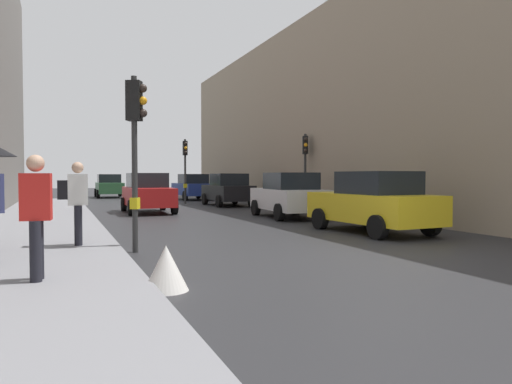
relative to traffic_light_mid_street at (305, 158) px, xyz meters
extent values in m
plane|color=#28282B|center=(-4.56, -11.81, -2.48)|extent=(120.00, 120.00, 0.00)
cube|color=gray|center=(-11.12, -5.81, -2.40)|extent=(3.38, 40.00, 0.16)
cube|color=gray|center=(6.31, 1.38, 2.17)|extent=(12.00, 34.85, 9.29)
cylinder|color=#2D2D2D|center=(0.01, 0.02, -0.68)|extent=(0.12, 0.12, 3.59)
cube|color=black|center=(0.01, 0.02, 0.59)|extent=(0.33, 0.37, 0.84)
cube|color=yellow|center=(0.01, 0.02, -1.43)|extent=(0.24, 0.22, 0.24)
sphere|color=#2D231E|center=(-0.06, -0.15, 0.85)|extent=(0.18, 0.18, 0.18)
sphere|color=orange|center=(-0.06, -0.15, 0.59)|extent=(0.18, 0.18, 0.18)
sphere|color=#2D231E|center=(-0.06, -0.15, 0.33)|extent=(0.18, 0.18, 0.18)
cylinder|color=#2D2D2D|center=(-3.76, 7.88, -0.58)|extent=(0.12, 0.12, 3.79)
cube|color=black|center=(-3.76, 7.88, 0.79)|extent=(0.25, 0.31, 0.84)
cube|color=yellow|center=(-3.76, 7.88, -1.43)|extent=(0.21, 0.17, 0.24)
sphere|color=#2D231E|center=(-3.77, 7.69, 1.05)|extent=(0.18, 0.18, 0.18)
sphere|color=orange|center=(-3.77, 7.69, 0.79)|extent=(0.18, 0.18, 0.18)
sphere|color=#2D231E|center=(-3.77, 7.69, 0.53)|extent=(0.18, 0.18, 0.18)
cylinder|color=#2D2D2D|center=(-9.13, -9.45, -0.61)|extent=(0.12, 0.12, 3.74)
cube|color=black|center=(-9.13, -9.45, 0.74)|extent=(0.38, 0.35, 0.84)
cube|color=yellow|center=(-9.13, -9.45, -1.43)|extent=(0.23, 0.25, 0.24)
sphere|color=#2D231E|center=(-8.96, -9.53, 1.00)|extent=(0.18, 0.18, 0.18)
sphere|color=orange|center=(-8.96, -9.53, 0.74)|extent=(0.18, 0.18, 0.18)
sphere|color=#2D231E|center=(-8.96, -9.53, 0.48)|extent=(0.18, 0.18, 0.18)
cube|color=silver|center=(-2.30, -2.91, -1.76)|extent=(2.09, 4.31, 0.80)
cube|color=black|center=(-2.32, -3.16, -1.04)|extent=(1.73, 2.11, 0.64)
cylinder|color=black|center=(-3.11, -1.50, -2.16)|extent=(0.26, 0.65, 0.64)
cylinder|color=black|center=(-1.31, -1.62, -2.16)|extent=(0.26, 0.65, 0.64)
cylinder|color=black|center=(-3.29, -4.19, -2.16)|extent=(0.26, 0.65, 0.64)
cylinder|color=black|center=(-1.50, -4.32, -2.16)|extent=(0.26, 0.65, 0.64)
cube|color=#2D6038|center=(-7.12, 18.05, -1.76)|extent=(1.84, 4.22, 0.80)
cube|color=black|center=(-7.12, 18.30, -1.04)|extent=(1.62, 2.01, 0.64)
cylinder|color=black|center=(-6.23, 16.70, -2.16)|extent=(0.23, 0.64, 0.64)
cylinder|color=black|center=(-8.03, 16.71, -2.16)|extent=(0.23, 0.64, 0.64)
cylinder|color=black|center=(-6.21, 19.40, -2.16)|extent=(0.23, 0.64, 0.64)
cylinder|color=black|center=(-8.01, 19.41, -2.16)|extent=(0.23, 0.64, 0.64)
cube|color=red|center=(-6.99, 1.66, -1.76)|extent=(1.86, 4.22, 0.80)
cube|color=black|center=(-6.98, 1.91, -1.04)|extent=(1.63, 2.02, 0.64)
cylinder|color=black|center=(-6.11, 0.30, -2.16)|extent=(0.23, 0.64, 0.64)
cylinder|color=black|center=(-7.91, 0.33, -2.16)|extent=(0.23, 0.64, 0.64)
cylinder|color=black|center=(-6.07, 3.00, -2.16)|extent=(0.23, 0.64, 0.64)
cylinder|color=black|center=(-7.87, 3.02, -2.16)|extent=(0.23, 0.64, 0.64)
cube|color=navy|center=(-2.16, 12.44, -1.76)|extent=(1.99, 4.28, 0.80)
cube|color=black|center=(-2.15, 12.19, -1.04)|extent=(1.69, 2.07, 0.64)
cylinder|color=black|center=(-3.12, 13.75, -2.16)|extent=(0.25, 0.65, 0.64)
cylinder|color=black|center=(-1.32, 13.83, -2.16)|extent=(0.25, 0.65, 0.64)
cylinder|color=black|center=(-2.99, 11.05, -2.16)|extent=(0.25, 0.65, 0.64)
cylinder|color=black|center=(-1.20, 11.13, -2.16)|extent=(0.25, 0.65, 0.64)
cube|color=yellow|center=(-2.27, -8.33, -1.76)|extent=(2.02, 4.29, 0.80)
cube|color=black|center=(-2.26, -8.58, -1.04)|extent=(1.70, 2.08, 0.64)
cylinder|color=black|center=(-3.24, -7.03, -2.16)|extent=(0.25, 0.65, 0.64)
cylinder|color=black|center=(-1.45, -6.94, -2.16)|extent=(0.25, 0.65, 0.64)
cylinder|color=black|center=(-3.10, -9.73, -2.16)|extent=(0.25, 0.65, 0.64)
cylinder|color=black|center=(-1.31, -9.63, -2.16)|extent=(0.25, 0.65, 0.64)
cube|color=black|center=(-2.07, 5.15, -1.76)|extent=(1.83, 4.21, 0.80)
cube|color=black|center=(-2.07, 4.90, -1.04)|extent=(1.61, 2.01, 0.64)
cylinder|color=black|center=(-2.96, 6.51, -2.16)|extent=(0.22, 0.64, 0.64)
cylinder|color=black|center=(-1.16, 6.49, -2.16)|extent=(0.22, 0.64, 0.64)
cylinder|color=black|center=(-2.98, 3.81, -2.16)|extent=(0.22, 0.64, 0.64)
cylinder|color=black|center=(-1.18, 3.79, -2.16)|extent=(0.22, 0.64, 0.64)
cylinder|color=black|center=(-10.25, -8.89, -1.89)|extent=(0.16, 0.16, 0.85)
cylinder|color=black|center=(-10.26, -9.09, -1.89)|extent=(0.16, 0.16, 0.85)
cube|color=silver|center=(-10.25, -8.99, -1.14)|extent=(0.41, 0.28, 0.66)
sphere|color=tan|center=(-10.25, -8.99, -0.67)|extent=(0.24, 0.24, 0.24)
cube|color=black|center=(-10.55, -8.98, -1.14)|extent=(0.21, 0.29, 0.40)
cylinder|color=black|center=(-10.91, -12.37, -1.89)|extent=(0.16, 0.16, 0.85)
cylinder|color=black|center=(-10.93, -12.57, -1.89)|extent=(0.16, 0.16, 0.85)
cube|color=red|center=(-10.92, -12.47, -1.14)|extent=(0.42, 0.30, 0.66)
sphere|color=tan|center=(-10.92, -12.47, -0.67)|extent=(0.24, 0.24, 0.24)
cone|color=silver|center=(-9.23, -13.11, -2.15)|extent=(0.64, 0.64, 0.65)
camera|label=1|loc=(-10.61, -19.86, -0.84)|focal=33.72mm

